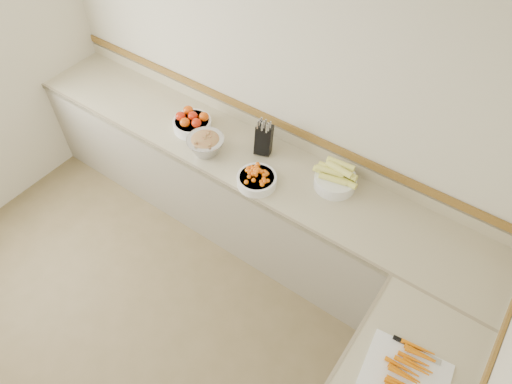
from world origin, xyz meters
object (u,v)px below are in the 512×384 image
Objects in this scene: tomato_bowl at (192,122)px; cherry_tomato_bowl at (257,179)px; cutting_board at (407,372)px; rhubarb_bowl at (206,144)px; knife_block at (264,139)px; corn_bowl at (336,178)px.

tomato_bowl is 0.79m from cherry_tomato_bowl.
cherry_tomato_bowl reaches higher than cutting_board.
cherry_tomato_bowl is at bearing -5.04° from rhubarb_bowl.
knife_block is 1.03× the size of rhubarb_bowl.
knife_block is at bearing 37.47° from rhubarb_bowl.
tomato_bowl is 0.93× the size of corn_bowl.
rhubarb_bowl is (-0.97, -0.26, 0.01)m from corn_bowl.
corn_bowl is (1.23, 0.12, 0.02)m from tomato_bowl.
cutting_board is (1.92, -0.69, -0.07)m from rhubarb_bowl.
cutting_board is (1.42, -0.64, -0.04)m from cherry_tomato_bowl.
cherry_tomato_bowl is 0.55m from corn_bowl.
rhubarb_bowl is 0.62× the size of cutting_board.
cherry_tomato_bowl is (0.16, -0.31, -0.07)m from knife_block.
cherry_tomato_bowl is (0.77, -0.19, -0.01)m from tomato_bowl.
knife_block is 1.84m from cutting_board.
rhubarb_bowl is (-0.35, -0.27, -0.04)m from knife_block.
tomato_bowl reaches higher than cutting_board.
tomato_bowl is at bearing 159.14° from cutting_board.
rhubarb_bowl is at bearing 174.96° from cherry_tomato_bowl.
corn_bowl is 1.35m from cutting_board.
rhubarb_bowl is at bearing -28.91° from tomato_bowl.
corn_bowl is 1.00m from rhubarb_bowl.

